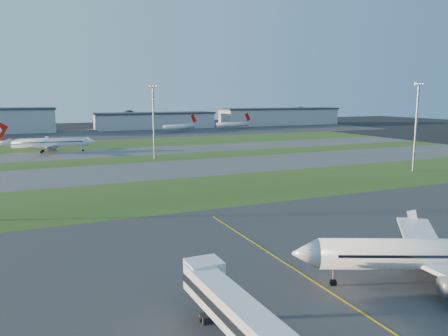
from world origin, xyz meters
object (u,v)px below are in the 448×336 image
light_mast_east (416,121)px  mini_jet_far (233,124)px  mini_jet_near (180,127)px  airliner_parked (443,255)px  light_mast_centre (154,117)px  airliner_taxiing (50,143)px

light_mast_east → mini_jet_far: bearing=82.4°
light_mast_east → mini_jet_near: bearing=95.7°
airliner_parked → mini_jet_near: size_ratio=1.23×
mini_jet_near → light_mast_centre: light_mast_centre is taller
light_mast_centre → mini_jet_near: bearing=67.6°
airliner_parked → mini_jet_near: 232.39m
airliner_taxiing → mini_jet_near: size_ratio=1.32×
mini_jet_near → light_mast_centre: bearing=-139.7°
airliner_parked → mini_jet_near: airliner_parked is taller
airliner_parked → mini_jet_near: (43.53, 228.28, -0.52)m
mini_jet_far → light_mast_centre: bearing=-138.5°
light_mast_east → airliner_parked: bearing=-135.1°
airliner_parked → light_mast_centre: light_mast_centre is taller
mini_jet_far → light_mast_east: size_ratio=1.10×
airliner_taxiing → light_mast_east: light_mast_east is taller
mini_jet_far → light_mast_east: 177.16m
airliner_taxiing → light_mast_centre: 49.20m
airliner_parked → light_mast_centre: (-2.71, 116.04, 11.01)m
mini_jet_near → airliner_parked: bearing=-128.1°
mini_jet_near → light_mast_east: light_mast_east is taller
airliner_parked → mini_jet_far: size_ratio=1.14×
light_mast_centre → light_mast_east: 84.29m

